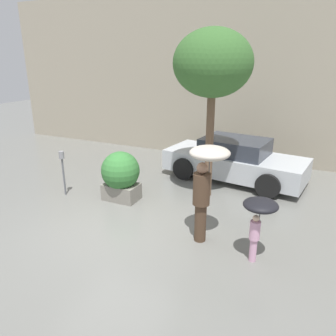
# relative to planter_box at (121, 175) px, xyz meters

# --- Properties ---
(ground_plane) EXTENTS (40.00, 40.00, 0.00)m
(ground_plane) POSITION_rel_planter_box_xyz_m (0.69, -1.44, -0.72)
(ground_plane) COLOR slate
(building_facade) EXTENTS (18.00, 0.30, 6.00)m
(building_facade) POSITION_rel_planter_box_xyz_m (0.69, 5.06, 2.28)
(building_facade) COLOR #9E937F
(building_facade) RESTS_ON ground
(planter_box) EXTENTS (1.03, 1.03, 1.35)m
(planter_box) POSITION_rel_planter_box_xyz_m (0.00, 0.00, 0.00)
(planter_box) COLOR gray
(planter_box) RESTS_ON ground
(person_adult) EXTENTS (0.81, 0.81, 2.05)m
(person_adult) POSITION_rel_planter_box_xyz_m (2.71, -1.02, 0.76)
(person_adult) COLOR #473323
(person_adult) RESTS_ON ground
(person_child) EXTENTS (0.65, 0.65, 1.25)m
(person_child) POSITION_rel_planter_box_xyz_m (3.86, -1.30, 0.29)
(person_child) COLOR #D199B7
(person_child) RESTS_ON ground
(parked_car_near) EXTENTS (4.50, 2.32, 1.33)m
(parked_car_near) POSITION_rel_planter_box_xyz_m (2.38, 2.81, -0.09)
(parked_car_near) COLOR #B7BCC1
(parked_car_near) RESTS_ON ground
(street_tree) EXTENTS (2.00, 2.00, 4.41)m
(street_tree) POSITION_rel_planter_box_xyz_m (2.03, 1.28, 2.81)
(street_tree) COLOR brown
(street_tree) RESTS_ON ground
(parking_meter) EXTENTS (0.14, 0.14, 1.28)m
(parking_meter) POSITION_rel_planter_box_xyz_m (-1.62, -0.41, 0.20)
(parking_meter) COLOR #595B60
(parking_meter) RESTS_ON ground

